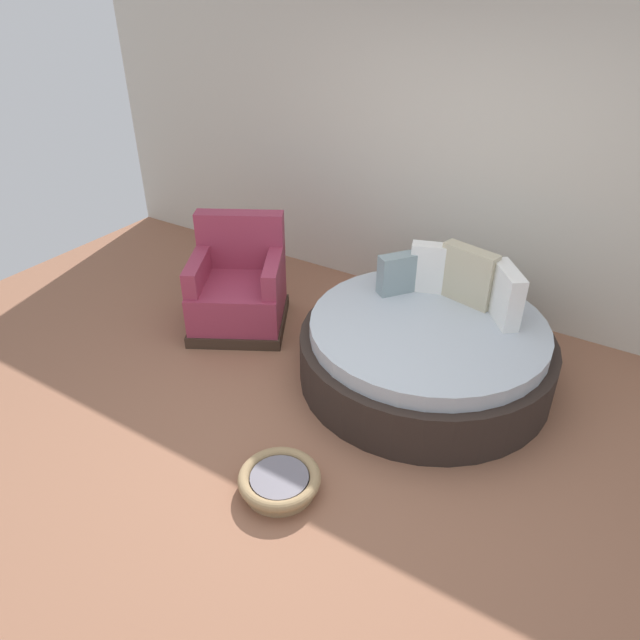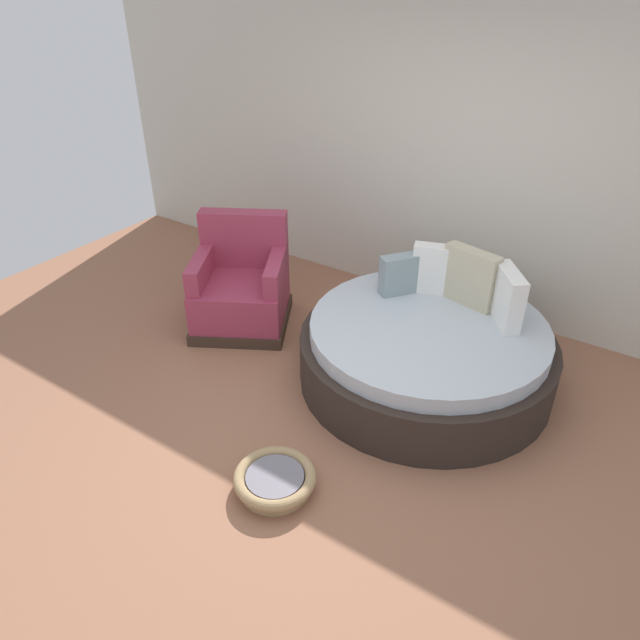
{
  "view_description": "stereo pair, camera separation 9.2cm",
  "coord_description": "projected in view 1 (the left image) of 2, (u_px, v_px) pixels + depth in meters",
  "views": [
    {
      "loc": [
        1.55,
        -2.54,
        2.8
      ],
      "look_at": [
        -0.37,
        0.51,
        0.55
      ],
      "focal_mm": 32.84,
      "sensor_mm": 36.0,
      "label": 1
    },
    {
      "loc": [
        1.63,
        -2.49,
        2.8
      ],
      "look_at": [
        -0.37,
        0.51,
        0.55
      ],
      "focal_mm": 32.84,
      "sensor_mm": 36.0,
      "label": 2
    }
  ],
  "objects": [
    {
      "name": "back_wall",
      "position": [
        468.0,
        160.0,
        4.91
      ],
      "size": [
        8.0,
        0.12,
        2.69
      ],
      "primitive_type": "cube",
      "color": "beige",
      "rests_on": "ground_plane"
    },
    {
      "name": "round_daybed",
      "position": [
        427.0,
        348.0,
        4.44
      ],
      "size": [
        1.91,
        1.91,
        0.95
      ],
      "color": "#2D231E",
      "rests_on": "ground_plane"
    },
    {
      "name": "pet_basket",
      "position": [
        279.0,
        481.0,
        3.57
      ],
      "size": [
        0.51,
        0.51,
        0.13
      ],
      "color": "#9E7F56",
      "rests_on": "ground_plane"
    },
    {
      "name": "red_armchair",
      "position": [
        239.0,
        290.0,
        5.09
      ],
      "size": [
        1.09,
        1.09,
        0.94
      ],
      "color": "#38281E",
      "rests_on": "ground_plane"
    },
    {
      "name": "ground_plane",
      "position": [
        326.0,
        438.0,
        4.01
      ],
      "size": [
        8.0,
        8.0,
        0.02
      ],
      "primitive_type": "cube",
      "color": "#936047"
    }
  ]
}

